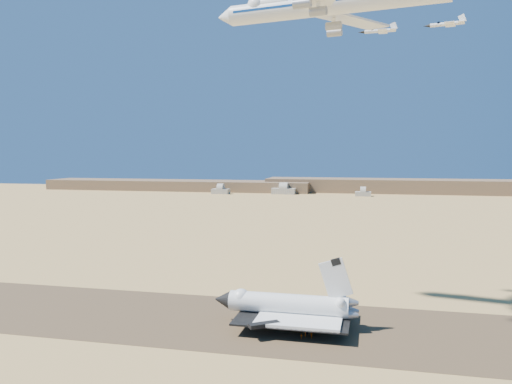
% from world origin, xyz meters
% --- Properties ---
extents(ground, '(1200.00, 1200.00, 0.00)m').
position_xyz_m(ground, '(0.00, 0.00, 0.00)').
color(ground, tan).
rests_on(ground, ground).
extents(runway, '(600.00, 50.00, 0.06)m').
position_xyz_m(runway, '(0.00, 0.00, 0.03)').
color(runway, brown).
rests_on(runway, ground).
extents(ridgeline, '(960.00, 90.00, 18.00)m').
position_xyz_m(ridgeline, '(65.32, 527.31, 7.63)').
color(ridgeline, '#7F6546').
rests_on(ridgeline, ground).
extents(hangars, '(200.50, 29.50, 30.00)m').
position_xyz_m(hangars, '(-64.00, 478.43, 4.83)').
color(hangars, '#A8A294').
rests_on(hangars, ground).
extents(shuttle, '(44.26, 27.18, 21.86)m').
position_xyz_m(shuttle, '(21.27, 0.07, 5.88)').
color(shuttle, silver).
rests_on(shuttle, runway).
extents(carrier_747, '(84.39, 64.10, 20.95)m').
position_xyz_m(carrier_747, '(30.51, 17.03, 99.66)').
color(carrier_747, white).
extents(crew_a, '(0.56, 0.67, 1.55)m').
position_xyz_m(crew_a, '(28.00, -8.30, 0.84)').
color(crew_a, '#C8560B').
rests_on(crew_a, runway).
extents(crew_b, '(0.90, 1.04, 1.86)m').
position_xyz_m(crew_b, '(29.82, -8.72, 0.99)').
color(crew_b, '#C8560B').
rests_on(crew_b, runway).
extents(crew_c, '(1.04, 0.97, 1.61)m').
position_xyz_m(crew_c, '(27.09, -10.25, 0.87)').
color(crew_c, '#C8560B').
rests_on(crew_c, runway).
extents(chase_jet_c, '(15.41, 8.34, 3.84)m').
position_xyz_m(chase_jet_c, '(48.20, 63.21, 101.47)').
color(chase_jet_c, white).
extents(chase_jet_d, '(16.53, 9.41, 4.17)m').
position_xyz_m(chase_jet_d, '(75.17, 74.93, 105.61)').
color(chase_jet_d, white).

